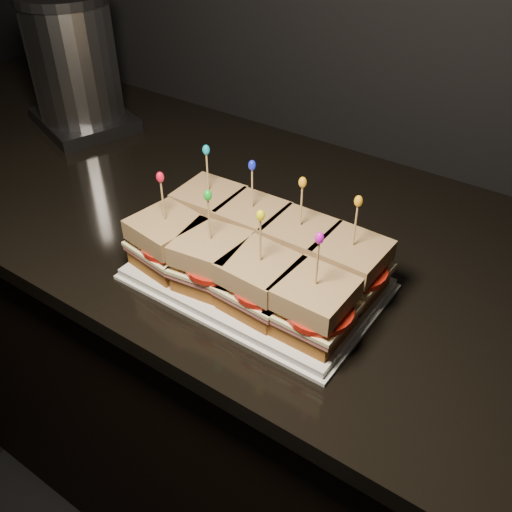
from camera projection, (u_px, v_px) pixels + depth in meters
The scene contains 63 objects.
cabinet at pixel (302, 407), 1.29m from camera, with size 2.51×0.69×0.86m, color black.
granite_slab at pixel (314, 248), 1.02m from camera, with size 2.55×0.73×0.03m, color black.
platter at pixel (256, 279), 0.91m from camera, with size 0.38×0.23×0.02m, color white.
platter_rim at pixel (256, 282), 0.91m from camera, with size 0.39×0.25×0.01m, color white.
sandwich_0_bread_bot at pixel (210, 225), 0.99m from camera, with size 0.09×0.09×0.03m, color #5F330F.
sandwich_0_ham at pixel (210, 217), 0.98m from camera, with size 0.10×0.10×0.01m, color #B45051.
sandwich_0_cheese at pixel (210, 213), 0.98m from camera, with size 0.11×0.10×0.01m, color #FFF6AE.
sandwich_0_tomato at pixel (213, 213), 0.96m from camera, with size 0.09×0.09×0.01m, color red.
sandwich_0_bread_top at pixel (209, 199), 0.96m from camera, with size 0.10×0.10×0.03m, color brown.
sandwich_0_pick at pixel (208, 175), 0.93m from camera, with size 0.00×0.00×0.09m, color tan.
sandwich_0_frill at pixel (206, 150), 0.90m from camera, with size 0.01×0.01×0.02m, color #1196B4.
sandwich_1_bread_bot at pixel (252, 242), 0.95m from camera, with size 0.09×0.09×0.03m, color #5F330F.
sandwich_1_ham at pixel (252, 234), 0.94m from camera, with size 0.10×0.10×0.01m, color #B45051.
sandwich_1_cheese at pixel (252, 230), 0.94m from camera, with size 0.11×0.10×0.01m, color #FFF6AE.
sandwich_1_tomato at pixel (256, 231), 0.92m from camera, with size 0.09×0.09×0.01m, color red.
sandwich_1_bread_top at pixel (252, 216), 0.92m from camera, with size 0.10×0.10×0.03m, color brown.
sandwich_1_pick at pixel (252, 191), 0.89m from camera, with size 0.00×0.00×0.09m, color tan.
sandwich_1_frill at pixel (252, 165), 0.86m from camera, with size 0.01×0.01×0.02m, color #1522E1.
sandwich_2_bread_bot at pixel (298, 261), 0.91m from camera, with size 0.09×0.09×0.03m, color #5F330F.
sandwich_2_ham at pixel (299, 252), 0.90m from camera, with size 0.10×0.10×0.01m, color #B45051.
sandwich_2_cheese at pixel (299, 249), 0.89m from camera, with size 0.11×0.10×0.01m, color #FFF6AE.
sandwich_2_tomato at pixel (304, 250), 0.88m from camera, with size 0.09×0.09×0.01m, color red.
sandwich_2_bread_top at pixel (300, 234), 0.88m from camera, with size 0.10×0.10×0.03m, color brown.
sandwich_2_pick at pixel (301, 209), 0.85m from camera, with size 0.00×0.00×0.09m, color tan.
sandwich_2_frill at pixel (303, 182), 0.82m from camera, with size 0.01×0.01×0.02m, color orange.
sandwich_3_bread_bot at pixel (348, 282), 0.87m from camera, with size 0.09×0.09×0.03m, color #5F330F.
sandwich_3_ham at pixel (349, 273), 0.86m from camera, with size 0.10×0.10×0.01m, color #B45051.
sandwich_3_cheese at pixel (350, 269), 0.85m from camera, with size 0.11×0.10×0.01m, color #FFF6AE.
sandwich_3_tomato at pixel (356, 270), 0.84m from camera, with size 0.09×0.09×0.01m, color red.
sandwich_3_bread_top at pixel (352, 254), 0.84m from camera, with size 0.10×0.10×0.03m, color brown.
sandwich_3_pick at pixel (355, 228), 0.81m from camera, with size 0.00×0.00×0.09m, color tan.
sandwich_3_frill at pixel (358, 201), 0.78m from camera, with size 0.01×0.01×0.02m, color orange.
sandwich_4_bread_bot at pixel (169, 255), 0.92m from camera, with size 0.09×0.09×0.03m, color #5F330F.
sandwich_4_ham at pixel (168, 247), 0.91m from camera, with size 0.10×0.10×0.01m, color #B45051.
sandwich_4_cheese at pixel (168, 243), 0.91m from camera, with size 0.11×0.10×0.01m, color #FFF6AE.
sandwich_4_tomato at pixel (170, 244), 0.89m from camera, with size 0.09×0.09×0.01m, color red.
sandwich_4_bread_top at pixel (166, 229), 0.89m from camera, with size 0.10×0.10×0.03m, color brown.
sandwich_4_pick at pixel (163, 203), 0.86m from camera, with size 0.00×0.00×0.09m, color tan.
sandwich_4_frill at pixel (160, 177), 0.83m from camera, with size 0.01×0.01×0.02m, color red.
sandwich_5_bread_bot at pixel (212, 275), 0.88m from camera, with size 0.09×0.09×0.03m, color #5F330F.
sandwich_5_ham at pixel (212, 267), 0.87m from camera, with size 0.10×0.10×0.01m, color #B45051.
sandwich_5_cheese at pixel (212, 263), 0.87m from camera, with size 0.11×0.10×0.01m, color #FFF6AE.
sandwich_5_tomato at pixel (215, 264), 0.85m from camera, with size 0.09×0.09×0.01m, color red.
sandwich_5_bread_top at pixel (211, 248), 0.85m from camera, with size 0.10×0.10×0.03m, color brown.
sandwich_5_pick at pixel (209, 222), 0.82m from camera, with size 0.00×0.00×0.09m, color tan.
sandwich_5_frill at pixel (208, 195), 0.79m from camera, with size 0.01×0.01×0.02m, color green.
sandwich_6_bread_bot at pixel (260, 297), 0.84m from camera, with size 0.09×0.09×0.03m, color #5F330F.
sandwich_6_ham at pixel (260, 289), 0.83m from camera, with size 0.10×0.10×0.01m, color #B45051.
sandwich_6_cheese at pixel (260, 285), 0.82m from camera, with size 0.11×0.10×0.01m, color #FFF6AE.
sandwich_6_tomato at pixel (265, 286), 0.81m from camera, with size 0.09×0.09×0.01m, color red.
sandwich_6_bread_top at pixel (260, 270), 0.81m from camera, with size 0.10×0.10×0.03m, color brown.
sandwich_6_pick at pixel (260, 243), 0.78m from camera, with size 0.00×0.00×0.09m, color tan.
sandwich_6_frill at pixel (261, 216), 0.75m from camera, with size 0.01×0.01×0.02m, color yellow.
sandwich_7_bread_bot at pixel (312, 322), 0.80m from camera, with size 0.09×0.09×0.03m, color #5F330F.
sandwich_7_ham at pixel (313, 313), 0.79m from camera, with size 0.10×0.10×0.01m, color #B45051.
sandwich_7_cheese at pixel (314, 309), 0.78m from camera, with size 0.11×0.10×0.01m, color #FFF6AE.
sandwich_7_tomato at pixel (319, 311), 0.77m from camera, with size 0.09×0.09×0.01m, color red.
sandwich_7_bread_top at pixel (315, 293), 0.77m from camera, with size 0.10×0.10×0.03m, color brown.
sandwich_7_pick at pixel (317, 266), 0.74m from camera, with size 0.00×0.00×0.09m, color tan.
sandwich_7_frill at pixel (319, 238), 0.71m from camera, with size 0.01×0.01×0.02m, color #D812BF.
appliance_base at pixel (85, 120), 1.38m from camera, with size 0.23×0.20×0.03m, color #262628.
appliance_body at pixel (74, 61), 1.30m from camera, with size 0.20×0.20×0.25m, color silver.
appliance at pixel (74, 63), 1.30m from camera, with size 0.23×0.20×0.30m, color silver, non-canonical shape.
Camera 1 is at (0.74, 0.92, 1.48)m, focal length 40.00 mm.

